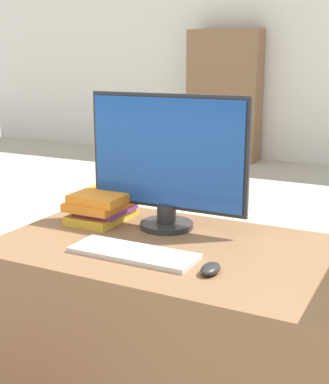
{
  "coord_description": "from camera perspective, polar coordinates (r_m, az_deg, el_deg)",
  "views": [
    {
      "loc": [
        0.66,
        -1.15,
        1.33
      ],
      "look_at": [
        -0.09,
        0.32,
        0.91
      ],
      "focal_mm": 50.0,
      "sensor_mm": 36.0,
      "label": 1
    }
  ],
  "objects": [
    {
      "name": "mouse",
      "position": [
        1.56,
        4.93,
        -8.16
      ],
      "size": [
        0.05,
        0.09,
        0.03
      ],
      "color": "#262626",
      "rests_on": "desk"
    },
    {
      "name": "monitor",
      "position": [
        1.9,
        0.25,
        3.43
      ],
      "size": [
        0.61,
        0.19,
        0.48
      ],
      "color": "#282828",
      "rests_on": "desk"
    },
    {
      "name": "book_stack",
      "position": [
        2.04,
        -6.51,
        -1.4
      ],
      "size": [
        0.21,
        0.26,
        0.11
      ],
      "color": "gold",
      "rests_on": "desk"
    },
    {
      "name": "bookshelf_far",
      "position": [
        7.13,
        6.38,
        10.14
      ],
      "size": [
        0.95,
        0.32,
        1.68
      ],
      "color": "#846042",
      "rests_on": "ground_plane"
    },
    {
      "name": "desk",
      "position": [
        1.9,
        3.02,
        -16.33
      ],
      "size": [
        1.31,
        0.71,
        0.72
      ],
      "color": "brown",
      "rests_on": "ground_plane"
    },
    {
      "name": "keyboard",
      "position": [
        1.69,
        -3.34,
        -6.52
      ],
      "size": [
        0.41,
        0.15,
        0.02
      ],
      "color": "silver",
      "rests_on": "desk"
    }
  ]
}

